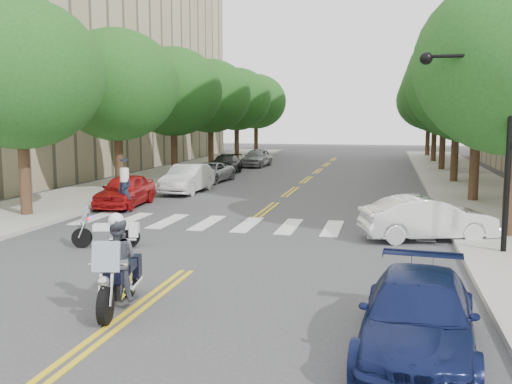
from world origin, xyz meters
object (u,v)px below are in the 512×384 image
(convertible, at_px, (428,218))
(motorcycle_parked, at_px, (112,232))
(sedan_blue, at_px, (418,317))
(motorcycle_police, at_px, (118,266))
(officer_standing, at_px, (125,191))

(convertible, bearing_deg, motorcycle_parked, 90.75)
(sedan_blue, bearing_deg, motorcycle_parked, 149.34)
(motorcycle_parked, relative_size, convertible, 0.47)
(motorcycle_police, xyz_separation_m, convertible, (6.64, 8.27, -0.19))
(convertible, xyz_separation_m, sedan_blue, (-0.75, -9.34, -0.04))
(motorcycle_police, xyz_separation_m, sedan_blue, (5.89, -1.07, -0.23))
(motorcycle_parked, xyz_separation_m, convertible, (9.37, 3.25, 0.24))
(motorcycle_parked, height_order, convertible, convertible)
(motorcycle_parked, distance_m, officer_standing, 6.56)
(officer_standing, bearing_deg, convertible, -0.16)
(convertible, height_order, sedan_blue, convertible)
(motorcycle_parked, distance_m, convertible, 9.92)
(motorcycle_police, bearing_deg, officer_standing, -76.03)
(officer_standing, height_order, convertible, officer_standing)
(convertible, bearing_deg, sedan_blue, 157.03)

